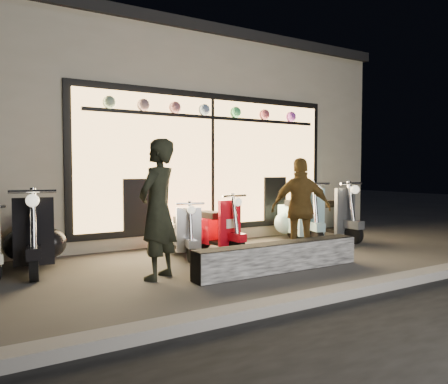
# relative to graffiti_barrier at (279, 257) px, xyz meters

# --- Properties ---
(ground) EXTENTS (40.00, 40.00, 0.00)m
(ground) POSITION_rel_graffiti_barrier_xyz_m (-0.40, 0.65, -0.20)
(ground) COLOR #383533
(ground) RESTS_ON ground
(kerb) EXTENTS (40.00, 0.25, 0.12)m
(kerb) POSITION_rel_graffiti_barrier_xyz_m (-0.40, -1.35, -0.14)
(kerb) COLOR slate
(kerb) RESTS_ON ground
(shop_building) EXTENTS (10.20, 6.23, 4.20)m
(shop_building) POSITION_rel_graffiti_barrier_xyz_m (-0.40, 5.63, 1.90)
(shop_building) COLOR beige
(shop_building) RESTS_ON ground
(graffiti_barrier) EXTENTS (2.61, 0.28, 0.40)m
(graffiti_barrier) POSITION_rel_graffiti_barrier_xyz_m (0.00, 0.00, 0.00)
(graffiti_barrier) COLOR black
(graffiti_barrier) RESTS_ON ground
(scooter_silver) EXTENTS (0.59, 1.22, 0.87)m
(scooter_silver) POSITION_rel_graffiti_barrier_xyz_m (-0.63, 1.75, 0.15)
(scooter_silver) COLOR black
(scooter_silver) RESTS_ON ground
(scooter_red) EXTENTS (0.54, 1.35, 0.96)m
(scooter_red) POSITION_rel_graffiti_barrier_xyz_m (-0.05, 1.83, 0.19)
(scooter_red) COLOR black
(scooter_red) RESTS_ON ground
(scooter_black) EXTENTS (0.65, 1.56, 1.11)m
(scooter_black) POSITION_rel_graffiti_barrier_xyz_m (-2.87, 1.94, 0.24)
(scooter_black) COLOR black
(scooter_black) RESTS_ON ground
(scooter_blue) EXTENTS (0.81, 1.57, 1.12)m
(scooter_blue) POSITION_rel_graffiti_barrier_xyz_m (2.00, 1.91, 0.25)
(scooter_blue) COLOR black
(scooter_blue) RESTS_ON ground
(scooter_grey) EXTENTS (0.52, 1.56, 1.12)m
(scooter_grey) POSITION_rel_graffiti_barrier_xyz_m (2.56, 1.82, 0.25)
(scooter_grey) COLOR black
(scooter_grey) RESTS_ON ground
(man) EXTENTS (0.79, 0.74, 1.81)m
(man) POSITION_rel_graffiti_barrier_xyz_m (-1.59, 0.48, 0.70)
(man) COLOR black
(man) RESTS_ON ground
(woman) EXTENTS (1.01, 0.79, 1.60)m
(woman) POSITION_rel_graffiti_barrier_xyz_m (0.82, 0.49, 0.60)
(woman) COLOR brown
(woman) RESTS_ON ground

